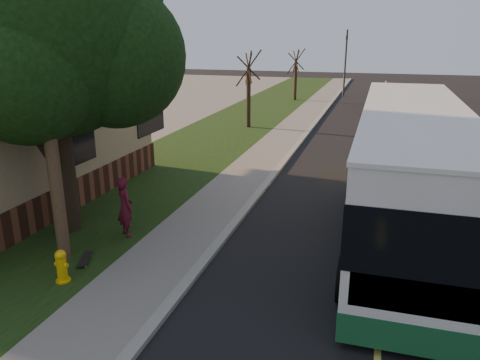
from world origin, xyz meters
name	(u,v)px	position (x,y,z in m)	size (l,w,h in m)	color
ground	(173,303)	(0.00, 0.00, 0.00)	(120.00, 120.00, 0.00)	black
road	(383,179)	(4.00, 10.00, 0.01)	(8.00, 80.00, 0.01)	black
curb	(278,169)	(0.00, 10.00, 0.06)	(0.25, 80.00, 0.12)	gray
sidewalk	(254,167)	(-1.00, 10.00, 0.04)	(2.00, 80.00, 0.08)	slate
grass_verge	(175,161)	(-4.50, 10.00, 0.04)	(5.00, 80.00, 0.07)	black
fire_hydrant	(62,266)	(-2.60, 0.00, 0.43)	(0.32, 0.32, 0.74)	yellow
utility_pole	(40,62)	(-3.31, 0.99, 4.63)	(2.86, 3.21, 9.07)	#473321
leafy_tree	(54,35)	(-4.17, 2.65, 5.17)	(6.30, 6.00, 7.80)	black
bare_tree_near	(249,90)	(-3.50, 18.00, 2.15)	(1.38, 1.21, 4.31)	black
bare_tree_far	(296,75)	(-3.00, 30.00, 2.00)	(1.38, 1.21, 4.03)	black
traffic_signal	(346,59)	(0.50, 34.00, 3.16)	(0.18, 0.22, 5.50)	#2D2D30
transit_bus	(410,164)	(4.58, 5.62, 1.79)	(2.87, 12.45, 3.37)	silver
skateboarder	(125,207)	(-2.50, 2.55, 0.88)	(0.59, 0.39, 1.61)	#541021
skateboard_main	(85,259)	(-2.69, 0.94, 0.13)	(0.51, 0.84, 0.08)	black
dumpster	(27,168)	(-8.28, 5.70, 0.61)	(1.57, 1.42, 1.13)	black
distant_car	(385,99)	(3.91, 26.70, 0.83)	(1.97, 4.89, 1.67)	black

